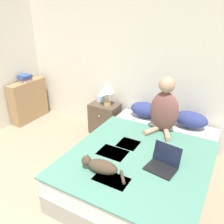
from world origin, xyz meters
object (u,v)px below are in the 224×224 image
laptop_open (163,164)px  book_stack_top (25,78)px  person_sitting (164,108)px  bed (143,165)px  tissue_box (101,98)px  bookshelf (29,101)px  pillow_near (145,110)px  cat_tabby (100,166)px  table_lamp (107,89)px  nightstand (105,118)px  pillow_far (191,119)px

laptop_open → book_stack_top: bearing=172.7°
person_sitting → bed: bearing=-94.0°
person_sitting → laptop_open: person_sitting is taller
tissue_box → bookshelf: bookshelf is taller
pillow_near → cat_tabby: size_ratio=0.90×
cat_tabby → book_stack_top: size_ratio=2.17×
table_lamp → bookshelf: bearing=-171.5°
cat_tabby → tissue_box: size_ratio=3.85×
nightstand → pillow_near: bearing=0.9°
table_lamp → tissue_box: bearing=150.4°
cat_tabby → tissue_box: tissue_box is taller
bed → pillow_near: (-0.35, 0.88, 0.36)m
cat_tabby → book_stack_top: (-2.41, 1.23, 0.29)m
person_sitting → tissue_box: bearing=163.0°
pillow_far → pillow_near: bearing=180.0°
bed → bookshelf: bearing=167.2°
laptop_open → cat_tabby: bearing=-135.6°
table_lamp → bookshelf: (-1.64, -0.24, -0.45)m
table_lamp → book_stack_top: table_lamp is taller
nightstand → bookshelf: bookshelf is taller
pillow_far → person_sitting: bearing=-134.9°
book_stack_top → tissue_box: bearing=13.4°
pillow_far → table_lamp: table_lamp is taller
cat_tabby → tissue_box: (-0.96, 1.58, 0.04)m
bed → book_stack_top: 2.79m
nightstand → book_stack_top: bearing=-170.4°
person_sitting → table_lamp: 1.10m
cat_tabby → bookshelf: (-2.42, 1.23, -0.17)m
bed → pillow_far: bearing=68.3°
person_sitting → nightstand: bearing=165.2°
pillow_near → laptop_open: size_ratio=1.37×
bookshelf → table_lamp: bearing=8.5°
pillow_far → nightstand: 1.48m
pillow_near → bookshelf: bearing=-173.2°
bookshelf → book_stack_top: bearing=0.9°
bed → table_lamp: (-1.02, 0.85, 0.60)m
pillow_near → table_lamp: size_ratio=1.21×
pillow_near → pillow_far: 0.70m
pillow_far → tissue_box: (-1.56, 0.07, 0.00)m
pillow_near → person_sitting: person_sitting is taller
table_lamp → person_sitting: bearing=-14.6°
pillow_far → laptop_open: (-0.04, -1.11, -0.06)m
book_stack_top → nightstand: bearing=9.6°
bed → book_stack_top: (-2.66, 0.60, 0.61)m
cat_tabby → nightstand: 1.75m
laptop_open → pillow_far: bearing=96.3°
bed → laptop_open: size_ratio=5.94×
person_sitting → bookshelf: size_ratio=1.00×
pillow_far → bookshelf: 3.03m
laptop_open → tissue_box: (-1.51, 1.18, 0.07)m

